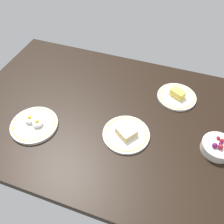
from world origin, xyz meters
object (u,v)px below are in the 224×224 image
plate_sandwich (126,134)px  plate_cheese (177,96)px  bowl_berries (218,147)px  plate_eggs (34,124)px

plate_sandwich → plate_cheese: bearing=-119.2°
bowl_berries → plate_eggs: (80.12, 14.24, -1.20)cm
plate_sandwich → bowl_berries: 39.00cm
bowl_berries → plate_cheese: bowl_berries is taller
bowl_berries → plate_eggs: 81.39cm
plate_cheese → plate_eggs: bearing=34.3°
plate_eggs → plate_cheese: bearing=-145.7°
plate_sandwich → bowl_berries: bearing=-172.2°
bowl_berries → plate_sandwich: bearing=7.8°
bowl_berries → plate_cheese: size_ratio=0.70×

